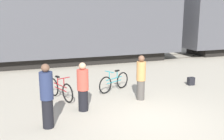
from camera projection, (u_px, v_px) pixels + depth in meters
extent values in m
plane|color=#B2A893|center=(151.00, 119.00, 7.67)|extent=(80.00, 80.00, 0.00)
cube|color=black|center=(81.00, 58.00, 16.24)|extent=(10.58, 2.21, 0.55)
cube|color=#4C4C51|center=(80.00, 25.00, 15.79)|extent=(12.59, 2.95, 3.55)
cube|color=#4C4238|center=(83.00, 64.00, 15.64)|extent=(52.18, 0.07, 0.01)
cube|color=#4C4238|center=(78.00, 60.00, 16.96)|extent=(52.18, 0.07, 0.01)
torus|color=black|center=(68.00, 93.00, 9.02)|extent=(0.30, 0.65, 0.68)
torus|color=black|center=(54.00, 87.00, 9.76)|extent=(0.30, 0.65, 0.68)
cylinder|color=#A31E23|center=(60.00, 85.00, 9.35)|extent=(0.35, 0.82, 0.04)
cylinder|color=#A31E23|center=(60.00, 89.00, 9.38)|extent=(0.32, 0.75, 0.04)
cylinder|color=#A31E23|center=(58.00, 81.00, 9.45)|extent=(0.04, 0.04, 0.28)
cube|color=black|center=(57.00, 77.00, 9.42)|extent=(0.15, 0.22, 0.05)
cylinder|color=#A31E23|center=(64.00, 83.00, 9.12)|extent=(0.04, 0.04, 0.32)
cylinder|color=#A31E23|center=(64.00, 78.00, 9.08)|extent=(0.44, 0.20, 0.03)
torus|color=black|center=(105.00, 85.00, 10.03)|extent=(0.62, 0.36, 0.67)
torus|color=black|center=(122.00, 80.00, 10.75)|extent=(0.62, 0.36, 0.67)
cylinder|color=teal|center=(114.00, 78.00, 10.36)|extent=(0.80, 0.45, 0.04)
cylinder|color=teal|center=(114.00, 82.00, 10.39)|extent=(0.73, 0.41, 0.04)
cylinder|color=teal|center=(117.00, 74.00, 10.45)|extent=(0.04, 0.04, 0.28)
cube|color=black|center=(117.00, 71.00, 10.42)|extent=(0.21, 0.16, 0.05)
cylinder|color=teal|center=(109.00, 76.00, 10.12)|extent=(0.04, 0.04, 0.31)
cylinder|color=teal|center=(109.00, 72.00, 10.09)|extent=(0.25, 0.42, 0.03)
cylinder|color=#514C47|center=(141.00, 90.00, 9.34)|extent=(0.28, 0.28, 0.71)
cylinder|color=tan|center=(141.00, 71.00, 9.19)|extent=(0.33, 0.33, 0.67)
sphere|color=brown|center=(141.00, 59.00, 9.09)|extent=(0.22, 0.22, 0.22)
cylinder|color=black|center=(48.00, 113.00, 7.06)|extent=(0.30, 0.30, 0.81)
cylinder|color=navy|center=(46.00, 86.00, 6.89)|extent=(0.35, 0.35, 0.74)
sphere|color=brown|center=(45.00, 68.00, 6.78)|extent=(0.22, 0.22, 0.22)
cylinder|color=black|center=(83.00, 100.00, 8.29)|extent=(0.31, 0.31, 0.69)
cylinder|color=#CC4C3D|center=(83.00, 80.00, 8.15)|extent=(0.36, 0.36, 0.66)
sphere|color=tan|center=(82.00, 66.00, 8.05)|extent=(0.22, 0.22, 0.22)
cube|color=black|center=(191.00, 81.00, 11.23)|extent=(0.28, 0.20, 0.34)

